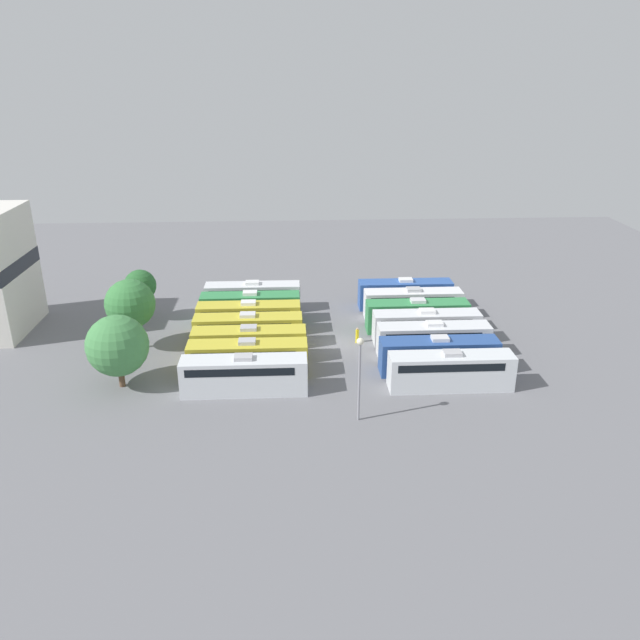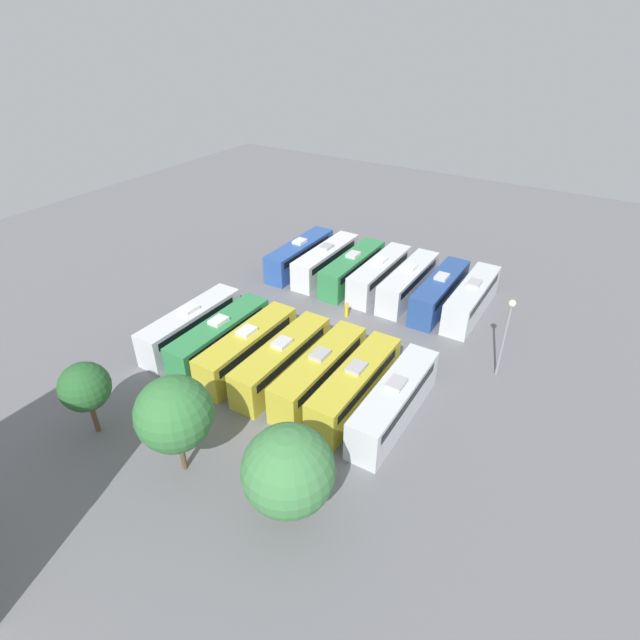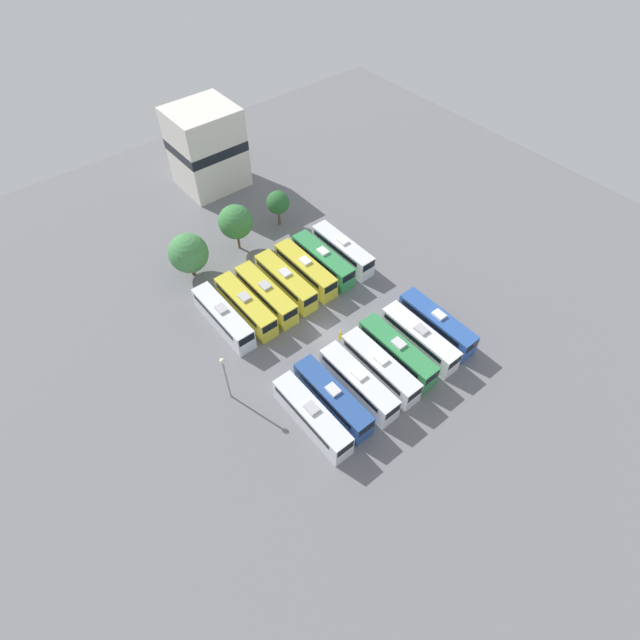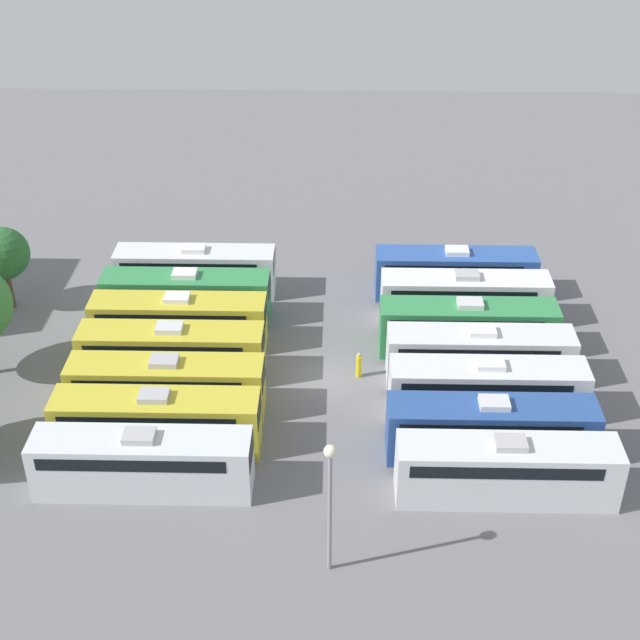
# 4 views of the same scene
# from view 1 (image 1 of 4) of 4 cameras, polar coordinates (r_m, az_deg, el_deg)

# --- Properties ---
(ground_plane) EXTENTS (116.50, 116.50, 0.00)m
(ground_plane) POSITION_cam_1_polar(r_m,az_deg,el_deg) (66.35, 1.59, -2.18)
(ground_plane) COLOR slate
(bus_0) EXTENTS (2.58, 11.30, 3.67)m
(bus_0) POSITION_cam_1_polar(r_m,az_deg,el_deg) (57.87, 11.84, -4.48)
(bus_0) COLOR silver
(bus_0) RESTS_ON ground_plane
(bus_1) EXTENTS (2.58, 11.30, 3.67)m
(bus_1) POSITION_cam_1_polar(r_m,az_deg,el_deg) (60.67, 10.77, -3.11)
(bus_1) COLOR #284C93
(bus_1) RESTS_ON ground_plane
(bus_2) EXTENTS (2.58, 11.30, 3.67)m
(bus_2) POSITION_cam_1_polar(r_m,az_deg,el_deg) (63.96, 10.30, -1.72)
(bus_2) COLOR silver
(bus_2) RESTS_ON ground_plane
(bus_3) EXTENTS (2.58, 11.30, 3.67)m
(bus_3) POSITION_cam_1_polar(r_m,az_deg,el_deg) (67.08, 9.66, -0.53)
(bus_3) COLOR silver
(bus_3) RESTS_ON ground_plane
(bus_4) EXTENTS (2.58, 11.30, 3.67)m
(bus_4) POSITION_cam_1_polar(r_m,az_deg,el_deg) (69.95, 8.84, 0.48)
(bus_4) COLOR #338C4C
(bus_4) RESTS_ON ground_plane
(bus_5) EXTENTS (2.58, 11.30, 3.67)m
(bus_5) POSITION_cam_1_polar(r_m,az_deg,el_deg) (73.37, 8.46, 1.54)
(bus_5) COLOR white
(bus_5) RESTS_ON ground_plane
(bus_6) EXTENTS (2.58, 11.30, 3.67)m
(bus_6) POSITION_cam_1_polar(r_m,az_deg,el_deg) (76.55, 7.76, 2.46)
(bus_6) COLOR #2D56A8
(bus_6) RESTS_ON ground_plane
(bus_7) EXTENTS (2.58, 11.30, 3.67)m
(bus_7) POSITION_cam_1_polar(r_m,az_deg,el_deg) (56.29, -6.98, -4.93)
(bus_7) COLOR silver
(bus_7) RESTS_ON ground_plane
(bus_8) EXTENTS (2.58, 11.30, 3.67)m
(bus_8) POSITION_cam_1_polar(r_m,az_deg,el_deg) (59.34, -6.65, -3.44)
(bus_8) COLOR gold
(bus_8) RESTS_ON ground_plane
(bus_9) EXTENTS (2.58, 11.30, 3.67)m
(bus_9) POSITION_cam_1_polar(r_m,az_deg,el_deg) (62.33, -6.52, -2.14)
(bus_9) COLOR gold
(bus_9) RESTS_ON ground_plane
(bus_10) EXTENTS (2.58, 11.30, 3.67)m
(bus_10) POSITION_cam_1_polar(r_m,az_deg,el_deg) (65.59, -6.60, -0.89)
(bus_10) COLOR gold
(bus_10) RESTS_ON ground_plane
(bus_11) EXTENTS (2.58, 11.30, 3.67)m
(bus_11) POSITION_cam_1_polar(r_m,az_deg,el_deg) (68.91, -6.54, 0.27)
(bus_11) COLOR gold
(bus_11) RESTS_ON ground_plane
(bus_12) EXTENTS (2.58, 11.30, 3.67)m
(bus_12) POSITION_cam_1_polar(r_m,az_deg,el_deg) (71.88, -6.40, 1.21)
(bus_12) COLOR #338C4C
(bus_12) RESTS_ON ground_plane
(bus_13) EXTENTS (2.58, 11.30, 3.67)m
(bus_13) POSITION_cam_1_polar(r_m,az_deg,el_deg) (75.31, -6.19, 2.20)
(bus_13) COLOR silver
(bus_13) RESTS_ON ground_plane
(worker_person) EXTENTS (0.36, 0.36, 1.72)m
(worker_person) POSITION_cam_1_polar(r_m,az_deg,el_deg) (66.39, 3.42, -1.44)
(worker_person) COLOR gold
(worker_person) RESTS_ON ground_plane
(light_pole) EXTENTS (0.60, 0.60, 7.43)m
(light_pole) POSITION_cam_1_polar(r_m,az_deg,el_deg) (50.27, 3.64, -4.12)
(light_pole) COLOR gray
(light_pole) RESTS_ON ground_plane
(tree_0) EXTENTS (5.60, 5.60, 6.88)m
(tree_0) POSITION_cam_1_polar(r_m,az_deg,el_deg) (58.85, -18.04, -2.25)
(tree_0) COLOR brown
(tree_0) RESTS_ON ground_plane
(tree_1) EXTENTS (5.07, 5.07, 7.51)m
(tree_1) POSITION_cam_1_polar(r_m,az_deg,el_deg) (66.20, -16.97, 1.41)
(tree_1) COLOR brown
(tree_1) RESTS_ON ground_plane
(tree_2) EXTENTS (3.61, 3.61, 6.01)m
(tree_2) POSITION_cam_1_polar(r_m,az_deg,el_deg) (74.12, -16.11, 3.04)
(tree_2) COLOR brown
(tree_2) RESTS_ON ground_plane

